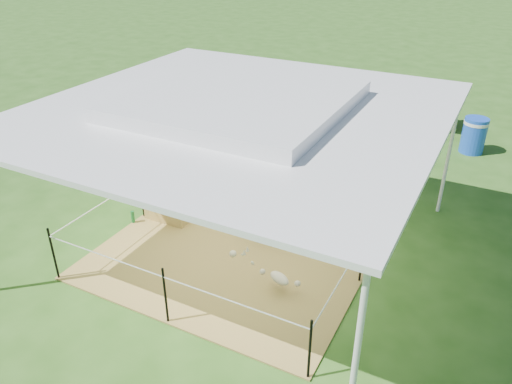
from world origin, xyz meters
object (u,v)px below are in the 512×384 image
at_px(straw_bale, 169,210).
at_px(woman, 170,178).
at_px(green_bottle, 133,217).
at_px(trash_barrel, 474,135).
at_px(pony, 265,217).
at_px(foal, 280,277).
at_px(picnic_table_near, 428,113).
at_px(distant_person, 432,108).

distance_m(straw_bale, woman, 0.74).
bearing_deg(woman, green_bottle, -56.54).
distance_m(green_bottle, trash_barrel, 8.77).
relative_size(pony, foal, 1.03).
relative_size(green_bottle, trash_barrel, 0.27).
xyz_separation_m(foal, trash_barrel, (2.05, 7.37, 0.16)).
bearing_deg(pony, foal, -135.28).
distance_m(pony, picnic_table_near, 7.77).
bearing_deg(picnic_table_near, woman, -116.28).
distance_m(straw_bale, green_bottle, 0.71).
height_order(foal, trash_barrel, trash_barrel).
bearing_deg(picnic_table_near, straw_bale, -116.88).
xyz_separation_m(foal, picnic_table_near, (0.62, 8.91, 0.03)).
height_order(straw_bale, woman, woman).
relative_size(straw_bale, woman, 0.83).
height_order(green_bottle, distant_person, distant_person).
bearing_deg(pony, distant_person, -3.74).
xyz_separation_m(woman, green_bottle, (-0.65, -0.45, -0.81)).
distance_m(pony, trash_barrel, 6.76).
bearing_deg(straw_bale, trash_barrel, 52.15).
bearing_deg(distant_person, straw_bale, 41.55).
xyz_separation_m(trash_barrel, picnic_table_near, (-1.43, 1.55, -0.13)).
height_order(green_bottle, pony, pony).
height_order(trash_barrel, picnic_table_near, trash_barrel).
bearing_deg(woman, picnic_table_near, 155.38).
bearing_deg(picnic_table_near, distant_person, -73.86).
distance_m(straw_bale, trash_barrel, 8.07).
relative_size(foal, trash_barrel, 1.06).
height_order(pony, picnic_table_near, pony).
height_order(woman, distant_person, woman).
relative_size(woman, green_bottle, 4.32).
bearing_deg(foal, trash_barrel, 98.54).
relative_size(green_bottle, pony, 0.25).
distance_m(woman, green_bottle, 1.13).
height_order(straw_bale, foal, foal).
bearing_deg(green_bottle, woman, 34.70).
distance_m(woman, trash_barrel, 8.02).
bearing_deg(trash_barrel, pony, -116.00).
bearing_deg(green_bottle, trash_barrel, 51.11).
distance_m(straw_bale, picnic_table_near, 8.67).
xyz_separation_m(pony, foal, (0.91, -1.30, -0.15)).
distance_m(picnic_table_near, distant_person, 0.58).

